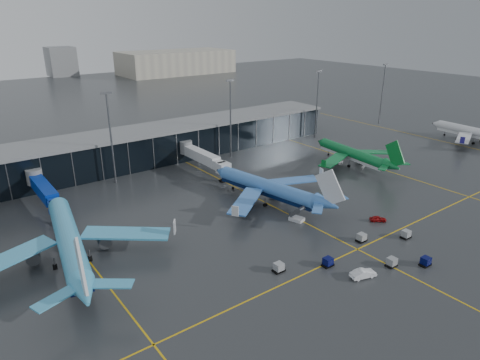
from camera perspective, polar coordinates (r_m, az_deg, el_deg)
ground at (r=92.90m, az=4.19°, el=-7.32°), size 600.00×600.00×0.00m
terminal_pier at (r=140.15m, az=-12.52°, el=4.51°), size 142.00×17.00×10.70m
jet_bridges at (r=113.20m, az=-24.54°, el=-1.38°), size 94.00×27.50×7.20m
flood_masts at (r=129.67m, az=-8.54°, el=7.30°), size 203.00×0.50×25.50m
distant_hangars at (r=349.21m, az=-19.75°, el=14.00°), size 260.00×71.00×22.00m
taxi_lines at (r=105.96m, az=4.57°, el=-3.60°), size 220.00×120.00×0.02m
airliner_arkefly at (r=86.94m, az=-22.15°, el=-5.83°), size 46.92×51.52×14.03m
airliner_klm_near at (r=106.76m, az=3.58°, el=0.20°), size 41.66×45.60×12.30m
airliner_aer_lingus at (r=138.81m, az=14.75°, el=4.25°), size 36.53×40.42×11.28m
airliner_ba at (r=181.19m, az=28.86°, el=6.24°), size 35.96×40.36×11.82m
baggage_carts at (r=87.91m, az=16.49°, el=-9.40°), size 32.33×16.50×1.70m
mobile_airstair at (r=99.37m, az=7.58°, el=-4.98°), size 3.02×3.69×3.45m
service_van_red at (r=103.18m, az=17.93°, el=-4.94°), size 3.84×3.49×1.27m
service_van_white at (r=81.53m, az=16.10°, el=-11.90°), size 5.17×2.99×1.61m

